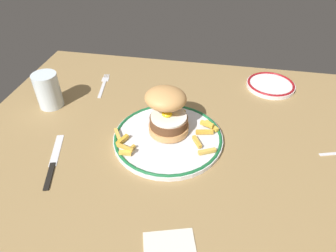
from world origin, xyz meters
TOP-DOWN VIEW (x-y plane):
  - ground_plane at (0.00, 0.00)cm, footprint 112.69×86.54cm
  - dinner_plate at (-4.50, -0.11)cm, footprint 27.57×27.57cm
  - burger at (-5.28, 2.84)cm, footprint 14.11×14.27cm
  - fries_pile at (-3.44, -0.19)cm, footprint 26.17×20.98cm
  - water_glass at (-40.81, 8.81)cm, footprint 6.92×6.92cm
  - side_plate at (23.02, 30.83)cm, footprint 15.06×15.06cm
  - fork at (-29.91, 22.29)cm, footprint 3.86×14.42cm
  - knife at (-29.17, -13.51)cm, footprint 6.56×17.68cm

SIDE VIEW (x-z plane):
  - ground_plane at x=0.00cm, z-range -4.00..0.00cm
  - fork at x=-29.91cm, z-range 0.00..0.36cm
  - knife at x=-29.17cm, z-range -0.09..0.61cm
  - side_plate at x=23.02cm, z-range 0.03..1.63cm
  - dinner_plate at x=-4.50cm, z-range 0.04..1.64cm
  - fries_pile at x=-3.44cm, z-range 1.22..3.16cm
  - water_glass at x=-40.81cm, z-range -0.77..9.38cm
  - burger at x=-5.28cm, z-range 1.56..12.97cm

